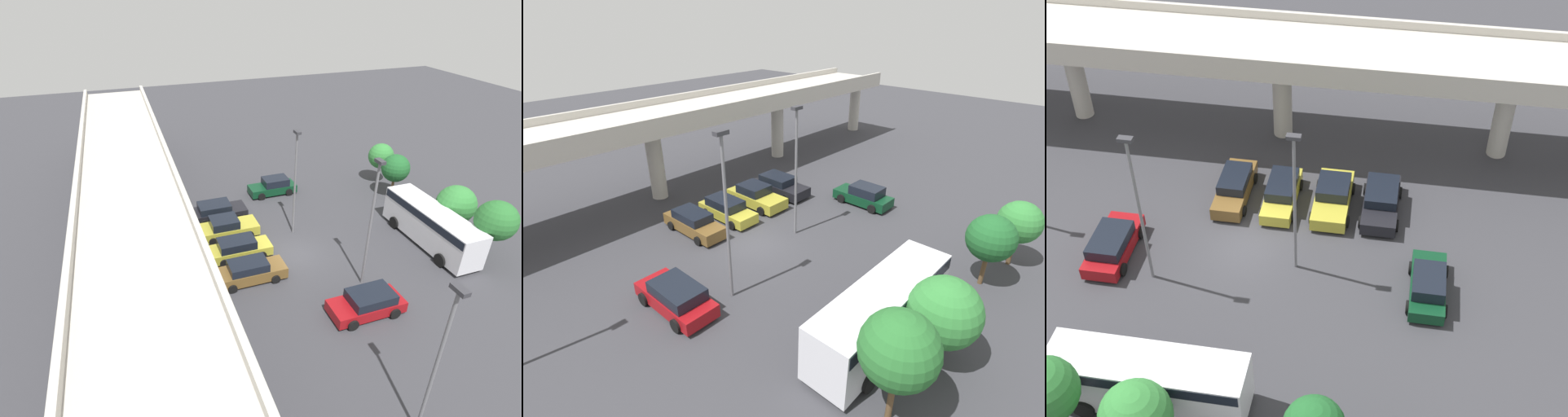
{
  "view_description": "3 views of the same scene",
  "coord_description": "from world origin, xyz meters",
  "views": [
    {
      "loc": [
        -22.39,
        10.7,
        17.96
      ],
      "look_at": [
        3.3,
        1.69,
        2.51
      ],
      "focal_mm": 28.0,
      "sensor_mm": 36.0,
      "label": 1
    },
    {
      "loc": [
        -15.26,
        -16.58,
        13.74
      ],
      "look_at": [
        3.34,
        0.5,
        1.23
      ],
      "focal_mm": 28.0,
      "sensor_mm": 36.0,
      "label": 2
    },
    {
      "loc": [
        7.86,
        -27.5,
        27.89
      ],
      "look_at": [
        3.13,
        1.59,
        1.95
      ],
      "focal_mm": 50.0,
      "sensor_mm": 36.0,
      "label": 3
    }
  ],
  "objects": [
    {
      "name": "tree_front_right",
      "position": [
        5.63,
        -12.16,
        2.89
      ],
      "size": [
        2.55,
        2.55,
        4.17
      ],
      "color": "brown",
      "rests_on": "ground_plane"
    },
    {
      "name": "highway_overpass",
      "position": [
        0.0,
        10.99,
        5.81
      ],
      "size": [
        56.32,
        6.32,
        7.14
      ],
      "color": "#BCB7AD",
      "rests_on": "ground_plane"
    },
    {
      "name": "lamp_post_by_overpass",
      "position": [
        -4.38,
        -2.85,
        5.18
      ],
      "size": [
        0.7,
        0.35,
        8.95
      ],
      "color": "slate",
      "rests_on": "ground_plane"
    },
    {
      "name": "lamp_post_near_aisle",
      "position": [
        2.91,
        -0.92,
        4.98
      ],
      "size": [
        0.7,
        0.35,
        8.56
      ],
      "color": "slate",
      "rests_on": "ground_plane"
    },
    {
      "name": "parked_car_0",
      "position": [
        -6.93,
        -1.6,
        0.75
      ],
      "size": [
        2.2,
        4.64,
        1.53
      ],
      "rotation": [
        0.0,
        0.0,
        1.57
      ],
      "color": "maroon",
      "rests_on": "ground_plane"
    },
    {
      "name": "shuttle_bus",
      "position": [
        -1.9,
        -10.22,
        1.77
      ],
      "size": [
        8.76,
        2.59,
        2.96
      ],
      "rotation": [
        0.0,
        0.0,
        3.14
      ],
      "color": "silver",
      "rests_on": "ground_plane"
    },
    {
      "name": "ground_plane",
      "position": [
        0.0,
        0.0,
        0.0
      ],
      "size": [
        118.09,
        118.09,
        0.0
      ],
      "primitive_type": "plane",
      "color": "#38383D"
    },
    {
      "name": "parked_car_2",
      "position": [
        1.22,
        4.12,
        0.72
      ],
      "size": [
        1.99,
        4.62,
        1.5
      ],
      "rotation": [
        0.0,
        0.0,
        -1.57
      ],
      "color": "gold",
      "rests_on": "ground_plane"
    },
    {
      "name": "tree_front_left",
      "position": [
        -5.17,
        -12.57,
        3.39
      ],
      "size": [
        2.85,
        2.85,
        4.83
      ],
      "color": "brown",
      "rests_on": "ground_plane"
    },
    {
      "name": "tree_front_centre",
      "position": [
        -1.44,
        -12.68,
        2.71
      ],
      "size": [
        3.0,
        3.0,
        4.22
      ],
      "color": "brown",
      "rests_on": "ground_plane"
    },
    {
      "name": "parked_car_4",
      "position": [
        7.0,
        4.29,
        0.74
      ],
      "size": [
        2.24,
        4.69,
        1.52
      ],
      "rotation": [
        0.0,
        0.0,
        -1.57
      ],
      "color": "black",
      "rests_on": "ground_plane"
    },
    {
      "name": "parked_car_1",
      "position": [
        -1.61,
        4.2,
        0.72
      ],
      "size": [
        1.97,
        4.86,
        1.53
      ],
      "rotation": [
        0.0,
        0.0,
        -1.57
      ],
      "color": "brown",
      "rests_on": "ground_plane"
    },
    {
      "name": "parked_car_3",
      "position": [
        4.21,
        4.2,
        0.75
      ],
      "size": [
        2.25,
        4.73,
        1.62
      ],
      "rotation": [
        0.0,
        0.0,
        -1.57
      ],
      "color": "gold",
      "rests_on": "ground_plane"
    },
    {
      "name": "parked_car_5",
      "position": [
        9.89,
        -1.86,
        0.74
      ],
      "size": [
        2.04,
        4.44,
        1.58
      ],
      "rotation": [
        0.0,
        0.0,
        1.57
      ],
      "color": "#0C381E",
      "rests_on": "ground_plane"
    },
    {
      "name": "tree_front_far_right",
      "position": [
        8.74,
        -12.7,
        2.8
      ],
      "size": [
        2.46,
        2.46,
        4.04
      ],
      "color": "brown",
      "rests_on": "ground_plane"
    }
  ]
}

